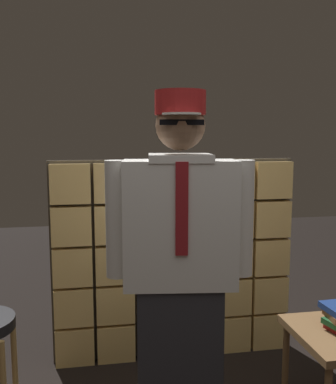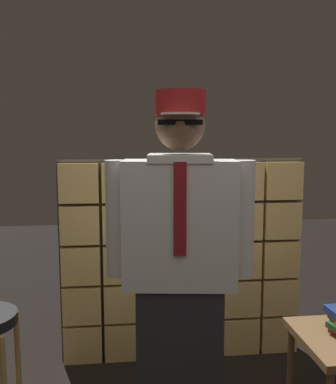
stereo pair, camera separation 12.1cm
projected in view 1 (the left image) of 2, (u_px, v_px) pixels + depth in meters
glass_block_wall at (175, 261)px, 3.00m from camera, size 1.69×0.10×1.41m
standing_person at (180, 270)px, 2.06m from camera, size 0.70×0.33×1.75m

